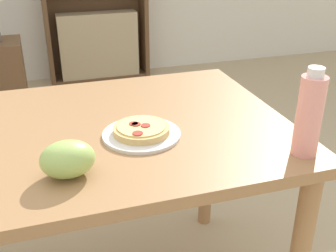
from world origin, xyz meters
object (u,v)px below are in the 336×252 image
object	(u,v)px
pizza_on_plate	(141,132)
side_table	(1,84)
grape_bunch	(67,159)
drink_bottle	(309,115)

from	to	relation	value
pizza_on_plate	side_table	distance (m)	2.05
grape_bunch	side_table	world-z (taller)	grape_bunch
grape_bunch	pizza_on_plate	bearing A→B (deg)	34.53
pizza_on_plate	side_table	size ratio (longest dim) A/B	0.38
grape_bunch	side_table	distance (m)	2.16
side_table	grape_bunch	bearing A→B (deg)	-81.61
pizza_on_plate	side_table	world-z (taller)	pizza_on_plate
pizza_on_plate	grape_bunch	world-z (taller)	grape_bunch
drink_bottle	side_table	distance (m)	2.42
grape_bunch	drink_bottle	world-z (taller)	drink_bottle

